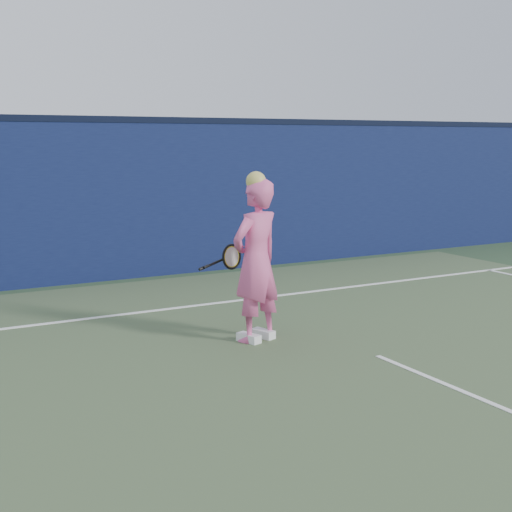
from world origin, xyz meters
TOP-DOWN VIEW (x-y plane):
  - ground at (0.00, 0.00)m, footprint 80.00×80.00m
  - backstop_wall at (0.00, 6.50)m, footprint 24.00×0.40m
  - wall_cap at (0.00, 6.50)m, footprint 24.00×0.42m
  - player at (-0.81, 2.15)m, footprint 0.77×0.63m
  - racket at (-0.95, 2.53)m, footprint 0.56×0.15m
  - court_lines at (0.00, -0.33)m, footprint 11.00×12.04m

SIDE VIEW (x-z plane):
  - ground at x=0.00m, z-range 0.00..0.00m
  - court_lines at x=0.00m, z-range 0.01..0.01m
  - racket at x=-0.95m, z-range 0.75..1.05m
  - player at x=-0.81m, z-range -0.03..1.86m
  - backstop_wall at x=0.00m, z-range 0.00..2.50m
  - wall_cap at x=0.00m, z-range 2.50..2.60m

